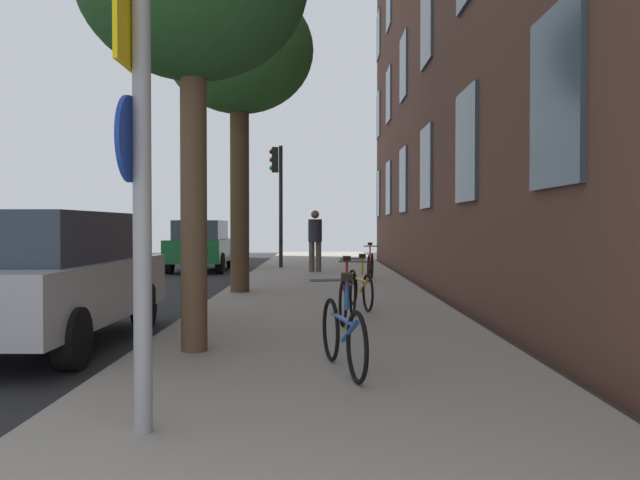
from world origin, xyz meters
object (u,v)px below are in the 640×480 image
(bicycle_1, at_px, (350,296))
(pedestrian_0, at_px, (317,237))
(bicycle_0, at_px, (345,333))
(tree_far, at_px, (241,54))
(sign_post, at_px, (140,147))
(traffic_light, at_px, (280,185))
(bicycle_2, at_px, (362,287))
(bicycle_3, at_px, (372,265))
(car_0, at_px, (46,278))
(car_1, at_px, (203,245))

(bicycle_1, xyz_separation_m, pedestrian_0, (-0.54, 10.16, 0.67))
(bicycle_0, bearing_deg, tree_far, 103.79)
(sign_post, xyz_separation_m, tree_far, (-0.45, 9.33, 2.97))
(traffic_light, distance_m, bicycle_2, 11.10)
(bicycle_2, height_order, bicycle_3, bicycle_3)
(bicycle_3, height_order, car_0, car_0)
(sign_post, relative_size, pedestrian_0, 1.86)
(bicycle_2, distance_m, car_1, 11.55)
(bicycle_0, xyz_separation_m, bicycle_1, (0.19, 3.32, 0.00))
(traffic_light, bearing_deg, sign_post, -89.41)
(bicycle_3, xyz_separation_m, car_0, (-4.56, -8.61, 0.36))
(tree_far, distance_m, car_1, 9.17)
(traffic_light, bearing_deg, pedestrian_0, -58.46)
(bicycle_0, bearing_deg, bicycle_3, 84.35)
(tree_far, bearing_deg, traffic_light, 88.00)
(bicycle_0, relative_size, car_1, 0.40)
(bicycle_2, relative_size, car_0, 0.37)
(bicycle_1, bearing_deg, bicycle_0, -93.19)
(traffic_light, height_order, pedestrian_0, traffic_light)
(traffic_light, xyz_separation_m, bicycle_1, (1.75, -12.14, -2.31))
(sign_post, xyz_separation_m, car_1, (-2.63, 17.24, -1.14))
(bicycle_0, xyz_separation_m, car_1, (-4.02, 15.43, 0.36))
(bicycle_0, height_order, bicycle_3, bicycle_3)
(sign_post, bearing_deg, car_1, 98.66)
(pedestrian_0, xyz_separation_m, car_1, (-3.66, 1.95, -0.31))
(bicycle_2, bearing_deg, traffic_light, 100.66)
(bicycle_1, bearing_deg, pedestrian_0, 93.05)
(bicycle_1, distance_m, bicycle_3, 7.23)
(traffic_light, relative_size, pedestrian_0, 2.18)
(car_0, bearing_deg, tree_far, 73.40)
(bicycle_2, relative_size, car_1, 0.40)
(sign_post, height_order, bicycle_0, sign_post)
(traffic_light, distance_m, car_0, 13.84)
(sign_post, relative_size, car_0, 0.76)
(pedestrian_0, xyz_separation_m, car_0, (-3.17, -11.59, -0.30))
(car_0, xyz_separation_m, car_1, (-0.49, 13.54, -0.00))
(traffic_light, height_order, bicycle_2, traffic_light)
(tree_far, height_order, bicycle_0, tree_far)
(traffic_light, xyz_separation_m, bicycle_0, (1.57, -15.45, -2.31))
(traffic_light, xyz_separation_m, bicycle_2, (2.01, -10.67, -2.32))
(car_0, bearing_deg, pedestrian_0, 74.71)
(sign_post, xyz_separation_m, bicycle_1, (1.58, 5.13, -1.50))
(bicycle_2, height_order, car_1, car_1)
(sign_post, bearing_deg, bicycle_1, 72.91)
(bicycle_3, bearing_deg, tree_far, -134.04)
(bicycle_2, bearing_deg, bicycle_3, 84.03)
(bicycle_2, bearing_deg, car_1, 112.72)
(bicycle_1, xyz_separation_m, bicycle_3, (0.85, 7.18, 0.00))
(car_1, bearing_deg, bicycle_0, -75.41)
(bicycle_0, relative_size, car_0, 0.36)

